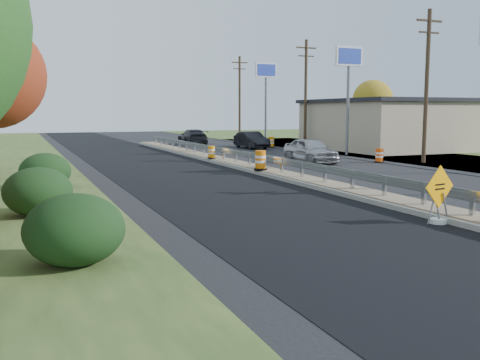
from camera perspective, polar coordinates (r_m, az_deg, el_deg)
name	(u,v)px	position (r m, az deg, el deg)	size (l,w,h in m)	color
ground	(352,194)	(21.38, 11.84, -1.46)	(140.00, 140.00, 0.00)	black
milled_overlay	(174,172)	(28.61, -7.09, 0.83)	(7.20, 120.00, 0.01)	black
median	(265,171)	(28.26, 2.64, 1.01)	(1.60, 55.00, 0.23)	gray
guardrail	(257,157)	(29.11, 1.80, 2.42)	(0.10, 46.15, 0.72)	silver
retail_building_near	(422,124)	(49.89, 18.85, 5.70)	(18.50, 12.50, 4.27)	tan
pylon_sign_mid	(349,66)	(40.41, 11.53, 11.79)	(2.20, 0.30, 7.90)	slate
pylon_sign_north	(266,78)	(52.57, 2.78, 10.85)	(2.20, 0.30, 7.90)	slate
utility_pole_smid	(427,83)	(35.40, 19.29, 9.70)	(1.90, 0.26, 9.40)	#473523
utility_pole_nmid	(306,92)	(47.64, 7.02, 9.32)	(1.90, 0.26, 9.40)	#473523
utility_pole_north	(240,96)	(61.13, -0.04, 8.91)	(1.90, 0.26, 9.40)	#473523
hedge_south	(75,229)	(11.69, -17.23, -5.04)	(2.09, 2.09, 1.52)	black
hedge_mid	(38,191)	(17.57, -20.76, -1.15)	(2.09, 2.09, 1.52)	black
hedge_north	(45,171)	(23.54, -20.07, 0.91)	(2.09, 2.09, 1.52)	black
tree_far_yellow	(373,100)	(63.94, 13.96, 8.27)	(4.62, 4.62, 6.86)	#473523
caution_sign	(438,209)	(16.34, 20.41, -2.91)	(1.21, 0.51, 1.69)	white
barrel_median_mid	(260,161)	(27.38, 2.19, 2.07)	(0.68, 0.68, 1.00)	black
barrel_median_far	(211,153)	(34.27, -3.06, 2.95)	(0.54, 0.54, 0.79)	black
barrel_shoulder_near	(379,156)	(34.93, 14.64, 2.50)	(0.61, 0.61, 0.89)	black
barrel_shoulder_far	(271,142)	(48.45, 3.34, 4.03)	(0.65, 0.65, 0.96)	black
car_silver	(310,150)	(34.10, 7.53, 3.17)	(1.86, 4.63, 1.58)	#A6A5AA
car_dark_mid	(251,140)	(47.02, 1.22, 4.29)	(1.57, 4.51, 1.49)	black
car_dark_far	(193,137)	(52.62, -5.08, 4.59)	(2.11, 5.19, 1.51)	black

